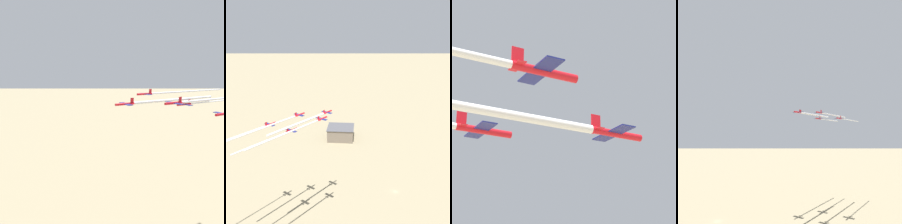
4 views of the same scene
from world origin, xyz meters
TOP-DOWN VIEW (x-y plane):
  - jet_0 at (20.58, -52.02)m, footprint 8.04×7.90m
  - jet_1 at (29.08, -69.45)m, footprint 8.04×7.90m
  - jet_2 at (39.94, -53.05)m, footprint 8.04×7.90m
  - jet_3 at (37.58, -86.88)m, footprint 8.04×7.90m
  - jet_4 at (48.45, -70.49)m, footprint 8.04×7.90m
  - smoke_trail_0 at (43.94, -67.50)m, footprint 40.85×27.64m
  - smoke_trail_1 at (53.80, -85.83)m, footprint 43.41×29.21m
  - smoke_trail_2 at (65.53, -70.01)m, footprint 45.14×30.35m
  - smoke_trail_4 at (67.60, -83.18)m, footprint 32.19×21.69m

SIDE VIEW (x-z plane):
  - jet_3 at x=37.58m, z-range 68.28..71.14m
  - smoke_trail_4 at x=67.60m, z-range 70.01..70.78m
  - jet_4 at x=48.45m, z-range 69.00..71.87m
  - smoke_trail_0 at x=43.94m, z-range 72.47..73.68m
  - jet_0 at x=20.58m, z-range 71.68..74.55m
  - smoke_trail_1 at x=53.80m, z-range 73.27..74.22m
  - jet_1 at x=29.08m, z-range 72.35..75.22m
  - smoke_trail_2 at x=65.53m, z-range 74.86..75.79m
  - jet_2 at x=39.94m, z-range 73.94..76.81m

